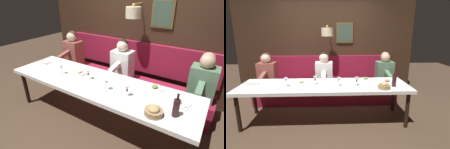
% 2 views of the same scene
% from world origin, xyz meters
% --- Properties ---
extents(ground_plane, '(12.00, 12.00, 0.00)m').
position_xyz_m(ground_plane, '(0.00, 0.00, 0.00)').
color(ground_plane, '#4C3828').
extents(dining_table, '(0.90, 3.19, 0.74)m').
position_xyz_m(dining_table, '(0.00, 0.00, 0.68)').
color(dining_table, white).
rests_on(dining_table, ground_plane).
extents(banquette_bench, '(0.52, 3.39, 0.45)m').
position_xyz_m(banquette_bench, '(0.89, 0.00, 0.23)').
color(banquette_bench, maroon).
rests_on(banquette_bench, ground_plane).
extents(back_wall_panel, '(0.59, 4.59, 2.90)m').
position_xyz_m(back_wall_panel, '(1.46, -0.00, 1.36)').
color(back_wall_panel, '#382316').
rests_on(back_wall_panel, ground_plane).
extents(diner_nearest, '(0.60, 0.40, 0.79)m').
position_xyz_m(diner_nearest, '(0.88, -1.43, 0.82)').
color(diner_nearest, '#567A5B').
rests_on(diner_nearest, banquette_bench).
extents(diner_near, '(0.60, 0.40, 0.79)m').
position_xyz_m(diner_near, '(0.88, 0.03, 0.82)').
color(diner_near, white).
rests_on(diner_near, banquette_bench).
extents(diner_middle, '(0.60, 0.40, 0.79)m').
position_xyz_m(diner_middle, '(0.88, 1.36, 0.82)').
color(diner_middle, '#934C42').
rests_on(diner_middle, banquette_bench).
extents(place_setting_0, '(0.24, 0.33, 0.05)m').
position_xyz_m(place_setting_0, '(0.10, -1.24, 0.75)').
color(place_setting_0, white).
rests_on(place_setting_0, dining_table).
extents(place_setting_1, '(0.24, 0.31, 0.05)m').
position_xyz_m(place_setting_1, '(0.31, -0.85, 0.75)').
color(place_setting_1, silver).
rests_on(place_setting_1, dining_table).
extents(place_setting_2, '(0.24, 0.32, 0.05)m').
position_xyz_m(place_setting_2, '(0.10, 0.45, 0.75)').
color(place_setting_2, silver).
rests_on(place_setting_2, dining_table).
extents(place_setting_3, '(0.24, 0.33, 0.01)m').
position_xyz_m(place_setting_3, '(0.10, 1.40, 0.75)').
color(place_setting_3, silver).
rests_on(place_setting_3, dining_table).
extents(wine_glass_0, '(0.07, 0.07, 0.16)m').
position_xyz_m(wine_glass_0, '(-0.10, -0.60, 0.86)').
color(wine_glass_0, silver).
rests_on(wine_glass_0, dining_table).
extents(wine_glass_1, '(0.07, 0.07, 0.16)m').
position_xyz_m(wine_glass_1, '(0.01, 0.17, 0.86)').
color(wine_glass_1, silver).
rests_on(wine_glass_1, dining_table).
extents(wine_glass_2, '(0.07, 0.07, 0.16)m').
position_xyz_m(wine_glass_2, '(-0.11, -0.27, 0.86)').
color(wine_glass_2, silver).
rests_on(wine_glass_2, dining_table).
extents(wine_glass_3, '(0.07, 0.07, 0.16)m').
position_xyz_m(wine_glass_3, '(-0.08, 0.70, 0.86)').
color(wine_glass_3, silver).
rests_on(wine_glass_3, dining_table).
extents(wine_bottle, '(0.08, 0.08, 0.30)m').
position_xyz_m(wine_bottle, '(-0.18, -1.28, 0.86)').
color(wine_bottle, '#33191E').
rests_on(wine_bottle, dining_table).
extents(bread_bowl, '(0.22, 0.22, 0.12)m').
position_xyz_m(bread_bowl, '(-0.29, -1.06, 0.79)').
color(bread_bowl, '#9E7F56').
rests_on(bread_bowl, dining_table).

